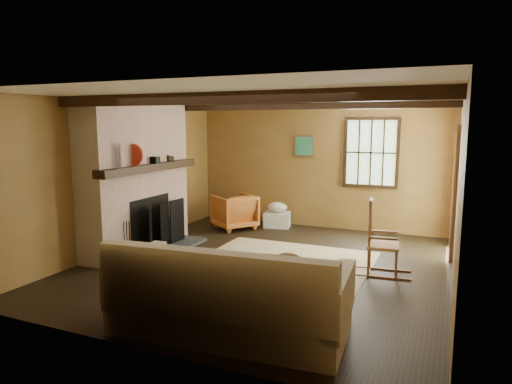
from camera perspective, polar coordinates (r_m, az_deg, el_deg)
The scene contains 10 objects.
ground at distance 6.71m, azimuth 1.15°, elevation -9.14°, with size 5.50×5.50×0.00m, color black.
room_envelope at distance 6.57m, azimuth 3.84°, elevation 5.00°, with size 5.02×5.52×2.44m.
fireplace at distance 7.58m, azimuth -14.57°, elevation 1.19°, with size 1.02×2.30×2.40m.
rug at distance 6.46m, azimuth 2.13°, elevation -9.82°, with size 2.50×3.00×0.01m, color tan.
rocking_chair at distance 6.44m, azimuth 15.27°, elevation -6.12°, with size 0.80×0.48×1.05m.
sofa at distance 4.57m, azimuth -3.39°, elevation -13.44°, with size 2.37×1.21×0.93m.
firewood_pile at distance 9.71m, azimuth -2.92°, elevation -2.92°, with size 0.60×0.11×0.22m.
laundry_basket at distance 9.07m, azimuth 2.66°, elevation -3.46°, with size 0.50×0.38×0.30m, color silver.
basket_pillow at distance 9.02m, azimuth 2.67°, elevation -1.91°, with size 0.40×0.32×0.20m, color beige.
armchair at distance 8.92m, azimuth -2.71°, elevation -2.44°, with size 0.72×0.74×0.68m, color #BF6026.
Camera 1 is at (2.43, -5.91, 2.04)m, focal length 32.00 mm.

